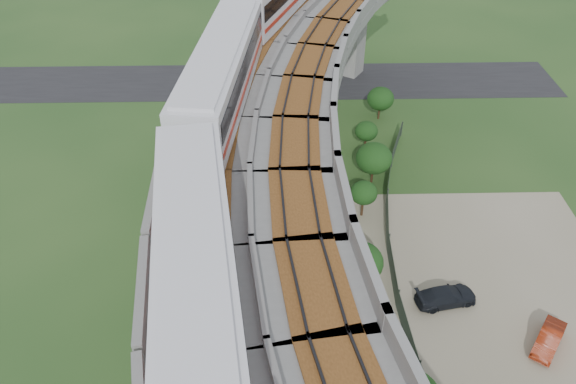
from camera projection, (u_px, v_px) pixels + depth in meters
The scene contains 14 objects.
ground at pixel (258, 309), 34.19m from camera, with size 160.00×160.00×0.00m, color #24471C.
dirt_lot at pixel (496, 331), 32.85m from camera, with size 18.00×26.00×0.04m, color gray.
asphalt_road at pixel (264, 82), 57.78m from camera, with size 60.00×8.00×0.03m, color #232326.
viaduct at pixel (327, 191), 28.67m from camera, with size 19.58×73.98×11.40m.
metro_train at pixel (256, 157), 25.34m from camera, with size 11.50×61.33×3.64m.
fence at pixel (419, 298), 33.90m from camera, with size 3.87×38.73×1.50m.
tree_0 at pixel (381, 99), 50.67m from camera, with size 2.43×2.43×3.12m.
tree_1 at pixel (366, 131), 46.66m from camera, with size 1.90×1.90×2.72m.
tree_2 at pixel (374, 158), 42.89m from camera, with size 2.80×2.80×3.47m.
tree_3 at pixel (364, 193), 39.82m from camera, with size 1.96×1.96×2.93m.
tree_4 at pixel (361, 262), 34.16m from camera, with size 2.79×2.79×3.45m.
tree_5 at pixel (377, 355), 28.85m from camera, with size 2.39×2.39×3.32m.
car_red at pixel (549, 339), 31.72m from camera, with size 1.14×3.26×1.07m, color #96270D.
car_dark at pixel (446, 296), 34.22m from camera, with size 1.54×3.80×1.10m, color black.
Camera 1 is at (1.33, -22.53, 26.72)m, focal length 35.00 mm.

